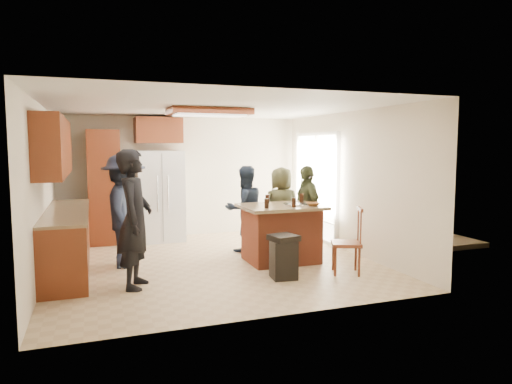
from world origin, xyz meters
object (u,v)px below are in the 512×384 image
object	(u,v)px
person_behind_left	(245,209)
kitchen_island	(281,233)
spindle_chair	(348,243)
person_behind_right	(281,208)
person_side_right	(307,208)
trash_bin	(284,256)
person_counter	(124,210)
refrigerator	(160,196)
person_front_left	(135,219)

from	to	relation	value
person_behind_left	kitchen_island	world-z (taller)	person_behind_left
person_behind_left	spindle_chair	world-z (taller)	person_behind_left
kitchen_island	person_behind_right	bearing A→B (deg)	66.88
person_side_right	trash_bin	bearing A→B (deg)	-35.88
person_behind_left	person_counter	xyz separation A→B (m)	(-2.10, -0.38, 0.12)
person_behind_left	refrigerator	xyz separation A→B (m)	(-1.30, 1.47, 0.13)
trash_bin	kitchen_island	bearing A→B (deg)	69.25
person_behind_left	refrigerator	world-z (taller)	refrigerator
person_front_left	trash_bin	world-z (taller)	person_front_left
person_front_left	refrigerator	distance (m)	3.09
person_behind_left	person_side_right	xyz separation A→B (m)	(1.05, -0.36, 0.00)
person_front_left	person_behind_left	xyz separation A→B (m)	(2.04, 1.53, -0.15)
trash_bin	person_behind_left	bearing A→B (deg)	89.34
person_behind_right	trash_bin	distance (m)	1.93
person_behind_left	trash_bin	distance (m)	1.88
person_side_right	person_front_left	bearing A→B (deg)	-68.86
person_counter	person_behind_left	bearing A→B (deg)	-74.34
person_behind_left	refrigerator	distance (m)	1.96
spindle_chair	kitchen_island	bearing A→B (deg)	122.62
person_behind_left	spindle_chair	size ratio (longest dim) A/B	1.55
person_counter	spindle_chair	distance (m)	3.46
refrigerator	spindle_chair	distance (m)	4.09
spindle_chair	trash_bin	bearing A→B (deg)	175.07
person_behind_left	person_counter	distance (m)	2.14
person_behind_right	kitchen_island	world-z (taller)	person_behind_right
kitchen_island	person_behind_left	bearing A→B (deg)	110.03
person_front_left	person_counter	size ratio (longest dim) A/B	1.04
trash_bin	spindle_chair	world-z (taller)	spindle_chair
person_behind_right	person_counter	xyz separation A→B (m)	(-2.78, -0.31, 0.14)
person_behind_right	person_front_left	bearing A→B (deg)	30.16
person_side_right	trash_bin	xyz separation A→B (m)	(-1.07, -1.46, -0.45)
person_front_left	person_counter	bearing A→B (deg)	19.92
person_side_right	person_counter	world-z (taller)	person_counter
person_behind_right	refrigerator	size ratio (longest dim) A/B	0.84
person_behind_right	kitchen_island	size ratio (longest dim) A/B	1.18
person_side_right	kitchen_island	size ratio (longest dim) A/B	1.21
person_behind_left	person_counter	size ratio (longest dim) A/B	0.86
person_behind_left	trash_bin	size ratio (longest dim) A/B	2.45
spindle_chair	person_counter	bearing A→B (deg)	153.61
person_behind_right	person_counter	world-z (taller)	person_counter
kitchen_island	spindle_chair	world-z (taller)	spindle_chair
person_side_right	kitchen_island	world-z (taller)	person_side_right
person_behind_right	person_behind_left	bearing A→B (deg)	-4.16
refrigerator	trash_bin	size ratio (longest dim) A/B	2.86
person_front_left	spindle_chair	xyz separation A→B (m)	(3.01, -0.38, -0.47)
person_behind_left	spindle_chair	distance (m)	2.16
person_side_right	refrigerator	distance (m)	2.98
refrigerator	kitchen_island	xyz separation A→B (m)	(1.62, -2.37, -0.43)
person_front_left	spindle_chair	world-z (taller)	person_front_left
trash_bin	spindle_chair	bearing A→B (deg)	-4.93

